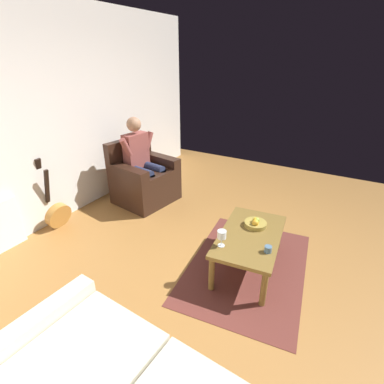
% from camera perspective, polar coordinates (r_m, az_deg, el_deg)
% --- Properties ---
extents(ground_plane, '(6.68, 6.68, 0.00)m').
position_cam_1_polar(ground_plane, '(3.40, 12.59, -14.13)').
color(ground_plane, olive).
extents(wall_back, '(5.83, 0.06, 2.79)m').
position_cam_1_polar(wall_back, '(4.36, -24.13, 13.68)').
color(wall_back, silver).
rests_on(wall_back, ground).
extents(rug, '(1.87, 1.39, 0.01)m').
position_cam_1_polar(rug, '(3.38, 10.84, -14.24)').
color(rug, '#5C2A24').
rests_on(rug, ground).
extents(armchair, '(0.95, 0.89, 0.96)m').
position_cam_1_polar(armchair, '(4.61, -9.54, 2.34)').
color(armchair, black).
rests_on(armchair, ground).
extents(person_seated, '(0.66, 0.63, 1.32)m').
position_cam_1_polar(person_seated, '(4.48, -9.91, 6.72)').
color(person_seated, brown).
rests_on(person_seated, ground).
extents(coffee_table, '(1.11, 0.72, 0.43)m').
position_cam_1_polar(coffee_table, '(3.15, 11.39, -9.10)').
color(coffee_table, brown).
rests_on(coffee_table, ground).
extents(guitar, '(0.35, 0.30, 0.96)m').
position_cam_1_polar(guitar, '(4.29, -25.11, -3.74)').
color(guitar, '#B87D36').
rests_on(guitar, ground).
extents(wine_glass_near, '(0.09, 0.09, 0.17)m').
position_cam_1_polar(wine_glass_near, '(2.84, 5.91, -8.53)').
color(wine_glass_near, silver).
rests_on(wine_glass_near, coffee_table).
extents(fruit_bowl, '(0.24, 0.24, 0.11)m').
position_cam_1_polar(fruit_bowl, '(3.25, 12.47, -6.08)').
color(fruit_bowl, olive).
rests_on(fruit_bowl, coffee_table).
extents(candle_jar, '(0.07, 0.07, 0.07)m').
position_cam_1_polar(candle_jar, '(2.89, 14.83, -10.89)').
color(candle_jar, slate).
rests_on(candle_jar, coffee_table).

